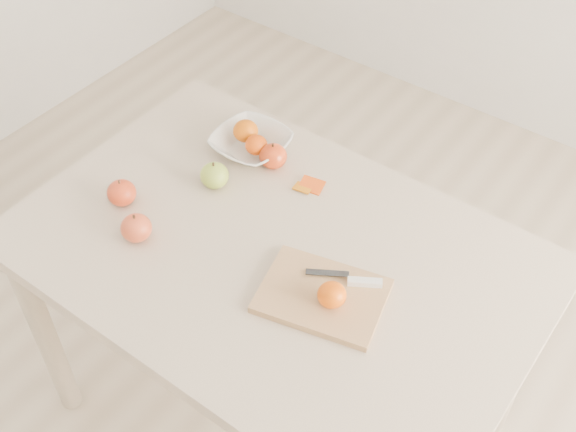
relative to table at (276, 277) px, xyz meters
The scene contains 14 objects.
ground 0.65m from the table, ahead, with size 3.50×3.50×0.00m, color #C6B293.
table is the anchor object (origin of this frame).
cutting_board 0.21m from the table, 17.30° to the right, with size 0.26×0.19×0.02m, color tan.
board_tangerine 0.25m from the table, 17.47° to the right, with size 0.06×0.06×0.05m, color #D94807.
fruit_bowl 0.38m from the table, 137.28° to the left, with size 0.20×0.20×0.05m, color white.
bowl_tangerine_near 0.41m from the table, 138.72° to the left, with size 0.07×0.07×0.06m, color #D05907.
bowl_tangerine_far 0.36m from the table, 135.64° to the left, with size 0.06×0.06×0.05m, color #D75707.
orange_peel_a 0.25m from the table, 103.68° to the left, with size 0.06×0.04×0.00m, color #DE4B0F.
orange_peel_b 0.24m from the table, 108.24° to the left, with size 0.04×0.04×0.00m, color orange.
paring_knife 0.25m from the table, ahead, with size 0.16×0.09×0.01m.
apple_green 0.30m from the table, 161.46° to the left, with size 0.07×0.07×0.07m, color olive.
apple_red_d 0.43m from the table, 166.28° to the right, with size 0.07×0.07×0.06m, color maroon.
apple_red_c 0.35m from the table, 150.37° to the right, with size 0.07×0.07×0.07m, color #A7231B.
apple_red_a 0.32m from the table, 128.11° to the left, with size 0.07×0.07×0.06m, color #9C130D.
Camera 1 is at (0.68, -0.87, 1.99)m, focal length 45.00 mm.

